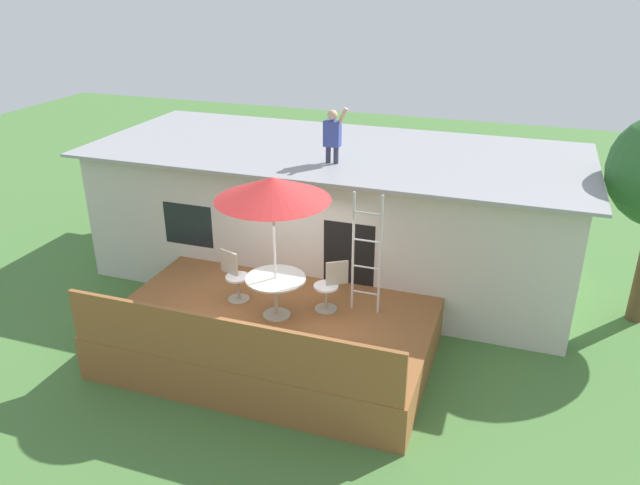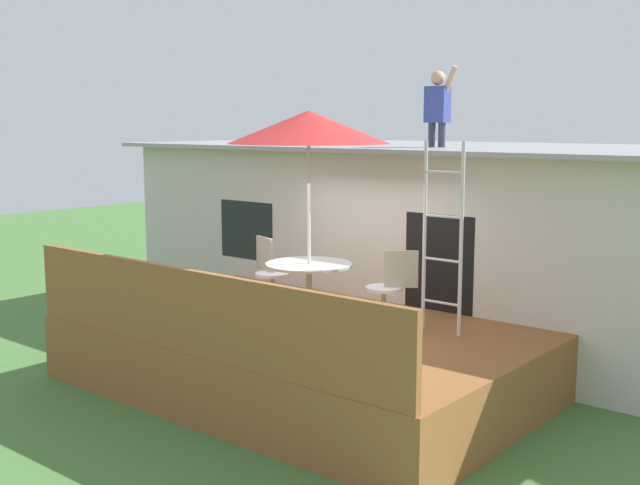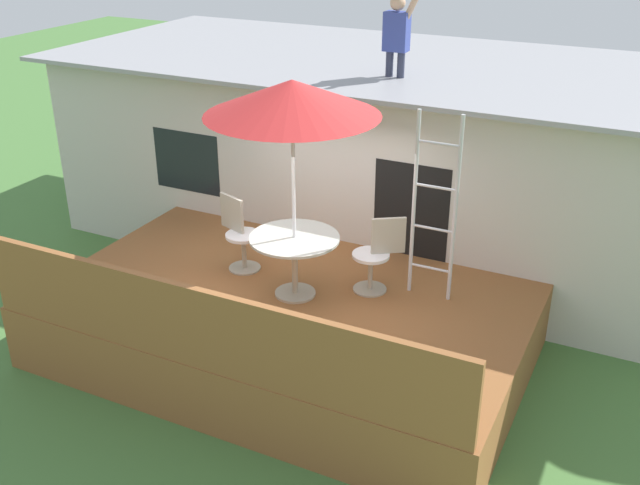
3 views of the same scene
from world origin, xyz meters
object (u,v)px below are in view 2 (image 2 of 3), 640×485
at_px(step_ladder, 443,238).
at_px(patio_chair_left, 270,274).
at_px(patio_table, 309,277).
at_px(patio_chair_right, 390,289).
at_px(person_figure, 438,103).
at_px(patio_umbrella, 309,127).

relative_size(step_ladder, patio_chair_left, 2.39).
xyz_separation_m(patio_table, patio_chair_right, (0.81, 0.53, -0.13)).
height_order(patio_table, patio_chair_right, patio_chair_right).
relative_size(patio_table, step_ladder, 0.47).
xyz_separation_m(patio_table, person_figure, (0.18, 2.56, 2.08)).
bearing_deg(patio_umbrella, person_figure, 85.94).
height_order(patio_table, patio_chair_left, patio_chair_left).
relative_size(patio_table, patio_chair_left, 1.13).
bearing_deg(person_figure, patio_table, -94.06).
xyz_separation_m(person_figure, patio_chair_right, (0.63, -2.03, -2.21)).
height_order(patio_table, step_ladder, step_ladder).
relative_size(person_figure, patio_chair_right, 1.21).
bearing_deg(patio_chair_right, person_figure, -106.07).
distance_m(patio_table, step_ladder, 1.65).
distance_m(step_ladder, patio_chair_left, 2.47).
bearing_deg(patio_umbrella, patio_table, 4.76).
bearing_deg(step_ladder, patio_umbrella, -153.95).
bearing_deg(person_figure, patio_chair_left, -116.76).
relative_size(patio_table, patio_umbrella, 0.41).
height_order(patio_chair_left, patio_chair_right, same).
relative_size(step_ladder, person_figure, 1.98).
height_order(step_ladder, patio_chair_right, step_ladder).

